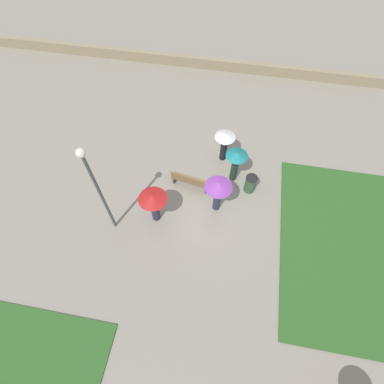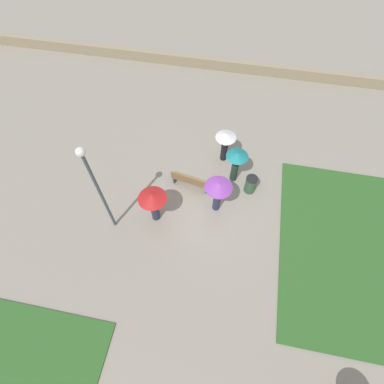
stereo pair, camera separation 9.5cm
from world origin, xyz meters
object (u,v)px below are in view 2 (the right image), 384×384
object	(u,v)px
crowd_person_teal	(236,161)
crowd_person_purple	(218,190)
trash_bin	(251,184)
crowd_person_red	(153,201)
lamp_post	(96,184)
park_bench	(191,181)
crowd_person_white	(225,141)

from	to	relation	value
crowd_person_teal	crowd_person_purple	size ratio (longest dim) A/B	0.97
trash_bin	crowd_person_red	xyz separation A→B (m)	(3.94, 2.23, 0.94)
lamp_post	crowd_person_teal	world-z (taller)	lamp_post
park_bench	crowd_person_white	bearing A→B (deg)	-112.45
lamp_post	crowd_person_white	distance (m)	6.50
park_bench	crowd_person_teal	size ratio (longest dim) A/B	0.99
crowd_person_red	trash_bin	bearing A→B (deg)	105.50
park_bench	crowd_person_white	size ratio (longest dim) A/B	1.05
crowd_person_teal	crowd_person_red	bearing A→B (deg)	166.35
trash_bin	crowd_person_purple	bearing A→B (deg)	41.53
park_bench	lamp_post	bearing A→B (deg)	52.28
lamp_post	crowd_person_red	distance (m)	2.54
crowd_person_teal	crowd_person_red	size ratio (longest dim) A/B	1.01
trash_bin	crowd_person_purple	world-z (taller)	crowd_person_purple
park_bench	lamp_post	xyz separation A→B (m)	(2.88, 2.60, 2.72)
park_bench	lamp_post	world-z (taller)	lamp_post
crowd_person_teal	trash_bin	bearing A→B (deg)	-87.58
crowd_person_red	park_bench	bearing A→B (deg)	134.06
crowd_person_white	crowd_person_purple	bearing A→B (deg)	167.12
crowd_person_teal	park_bench	bearing A→B (deg)	148.65
lamp_post	trash_bin	distance (m)	6.90
park_bench	crowd_person_teal	world-z (taller)	crowd_person_teal
park_bench	crowd_person_teal	xyz separation A→B (m)	(-1.92, -0.85, 0.86)
crowd_person_white	lamp_post	bearing A→B (deg)	123.76
crowd_person_teal	crowd_person_white	bearing A→B (deg)	63.62
crowd_person_teal	crowd_person_red	world-z (taller)	crowd_person_teal
lamp_post	trash_bin	size ratio (longest dim) A/B	5.32
trash_bin	crowd_person_red	distance (m)	4.62
crowd_person_white	crowd_person_red	bearing A→B (deg)	133.57
park_bench	trash_bin	xyz separation A→B (m)	(-2.75, -0.32, 0.01)
lamp_post	crowd_person_white	xyz separation A→B (m)	(-4.17, -4.61, -1.89)
lamp_post	crowd_person_purple	size ratio (longest dim) A/B	2.60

